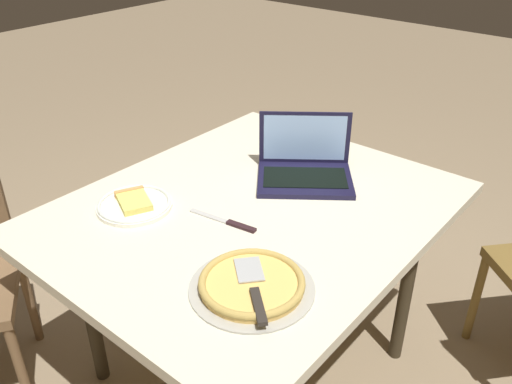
{
  "coord_description": "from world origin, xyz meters",
  "views": [
    {
      "loc": [
        1.15,
        0.97,
        1.67
      ],
      "look_at": [
        0.02,
        0.04,
        0.82
      ],
      "focal_mm": 37.64,
      "sensor_mm": 36.0,
      "label": 1
    }
  ],
  "objects_px": {
    "dining_table": "(251,222)",
    "table_knife": "(229,222)",
    "laptop": "(305,167)",
    "pizza_tray": "(252,284)",
    "pizza_plate": "(134,204)"
  },
  "relations": [
    {
      "from": "dining_table",
      "to": "pizza_plate",
      "type": "height_order",
      "value": "pizza_plate"
    },
    {
      "from": "pizza_tray",
      "to": "table_knife",
      "type": "relative_size",
      "value": 1.37
    },
    {
      "from": "laptop",
      "to": "table_knife",
      "type": "relative_size",
      "value": 1.72
    },
    {
      "from": "table_knife",
      "to": "pizza_plate",
      "type": "bearing_deg",
      "value": -67.29
    },
    {
      "from": "laptop",
      "to": "pizza_plate",
      "type": "relative_size",
      "value": 1.69
    },
    {
      "from": "dining_table",
      "to": "pizza_plate",
      "type": "bearing_deg",
      "value": -49.17
    },
    {
      "from": "dining_table",
      "to": "pizza_tray",
      "type": "bearing_deg",
      "value": 40.38
    },
    {
      "from": "dining_table",
      "to": "pizza_plate",
      "type": "distance_m",
      "value": 0.39
    },
    {
      "from": "dining_table",
      "to": "table_knife",
      "type": "height_order",
      "value": "table_knife"
    },
    {
      "from": "dining_table",
      "to": "laptop",
      "type": "xyz_separation_m",
      "value": [
        -0.28,
        0.02,
        0.11
      ]
    },
    {
      "from": "dining_table",
      "to": "pizza_tray",
      "type": "distance_m",
      "value": 0.42
    },
    {
      "from": "laptop",
      "to": "pizza_plate",
      "type": "xyz_separation_m",
      "value": [
        0.53,
        -0.31,
        -0.03
      ]
    },
    {
      "from": "pizza_plate",
      "to": "table_knife",
      "type": "relative_size",
      "value": 1.01
    },
    {
      "from": "laptop",
      "to": "dining_table",
      "type": "bearing_deg",
      "value": -3.69
    },
    {
      "from": "laptop",
      "to": "pizza_tray",
      "type": "distance_m",
      "value": 0.65
    }
  ]
}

